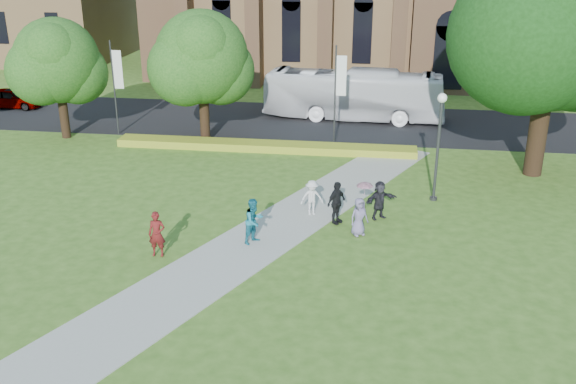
% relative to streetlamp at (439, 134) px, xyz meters
% --- Properties ---
extents(ground, '(160.00, 160.00, 0.00)m').
position_rel_streetlamp_xyz_m(ground, '(-7.50, -6.50, -3.30)').
color(ground, '#3A5F1C').
rests_on(ground, ground).
extents(road, '(160.00, 10.00, 0.02)m').
position_rel_streetlamp_xyz_m(road, '(-7.50, 13.50, -3.29)').
color(road, black).
rests_on(road, ground).
extents(footpath, '(15.58, 28.54, 0.04)m').
position_rel_streetlamp_xyz_m(footpath, '(-7.50, -5.50, -3.28)').
color(footpath, '#B2B2A8').
rests_on(footpath, ground).
extents(flower_hedge, '(18.00, 1.40, 0.45)m').
position_rel_streetlamp_xyz_m(flower_hedge, '(-9.50, 6.70, -3.07)').
color(flower_hedge, gold).
rests_on(flower_hedge, ground).
extents(streetlamp, '(0.44, 0.44, 5.24)m').
position_rel_streetlamp_xyz_m(streetlamp, '(0.00, 0.00, 0.00)').
color(streetlamp, '#38383D').
rests_on(streetlamp, ground).
extents(large_tree, '(9.60, 9.60, 13.20)m').
position_rel_streetlamp_xyz_m(large_tree, '(5.50, 4.50, 5.07)').
color(large_tree, '#332114').
rests_on(large_tree, ground).
extents(street_tree_0, '(5.20, 5.20, 7.50)m').
position_rel_streetlamp_xyz_m(street_tree_0, '(-22.50, 7.50, 1.58)').
color(street_tree_0, '#332114').
rests_on(street_tree_0, ground).
extents(street_tree_1, '(5.60, 5.60, 8.05)m').
position_rel_streetlamp_xyz_m(street_tree_1, '(-13.50, 8.00, 1.93)').
color(street_tree_1, '#332114').
rests_on(street_tree_1, ground).
extents(banner_pole_0, '(0.70, 0.10, 6.00)m').
position_rel_streetlamp_xyz_m(banner_pole_0, '(-5.39, 8.70, 0.09)').
color(banner_pole_0, '#38383D').
rests_on(banner_pole_0, ground).
extents(banner_pole_1, '(0.70, 0.10, 6.00)m').
position_rel_streetlamp_xyz_m(banner_pole_1, '(-19.39, 8.70, 0.09)').
color(banner_pole_1, '#38383D').
rests_on(banner_pole_1, ground).
extents(tour_coach, '(12.65, 3.82, 3.47)m').
position_rel_streetlamp_xyz_m(tour_coach, '(-4.59, 14.54, -1.54)').
color(tour_coach, white).
rests_on(tour_coach, road).
extents(car_0, '(4.40, 1.82, 1.49)m').
position_rel_streetlamp_xyz_m(car_0, '(-30.00, 14.24, -2.53)').
color(car_0, gray).
rests_on(car_0, road).
extents(pedestrian_0, '(0.71, 0.49, 1.85)m').
position_rel_streetlamp_xyz_m(pedestrian_0, '(-11.24, -7.64, -2.33)').
color(pedestrian_0, '#5E1615').
rests_on(pedestrian_0, footpath).
extents(pedestrian_1, '(1.13, 1.19, 1.93)m').
position_rel_streetlamp_xyz_m(pedestrian_1, '(-7.68, -5.93, -2.29)').
color(pedestrian_1, '#1A6F85').
rests_on(pedestrian_1, footpath).
extents(pedestrian_2, '(1.17, 0.86, 1.63)m').
position_rel_streetlamp_xyz_m(pedestrian_2, '(-5.65, -2.66, -2.44)').
color(pedestrian_2, silver).
rests_on(pedestrian_2, footpath).
extents(pedestrian_3, '(1.04, 1.20, 1.93)m').
position_rel_streetlamp_xyz_m(pedestrian_3, '(-4.48, -3.48, -2.29)').
color(pedestrian_3, black).
rests_on(pedestrian_3, footpath).
extents(pedestrian_4, '(0.97, 0.89, 1.66)m').
position_rel_streetlamp_xyz_m(pedestrian_4, '(-3.44, -4.58, -2.43)').
color(pedestrian_4, slate).
rests_on(pedestrian_4, footpath).
extents(pedestrian_5, '(1.63, 1.41, 1.77)m').
position_rel_streetlamp_xyz_m(pedestrian_5, '(-2.61, -2.71, -2.37)').
color(pedestrian_5, black).
rests_on(pedestrian_5, footpath).
extents(parasol, '(0.77, 0.77, 0.60)m').
position_rel_streetlamp_xyz_m(parasol, '(-3.26, -4.48, -1.30)').
color(parasol, '#DF9DB6').
rests_on(parasol, pedestrian_4).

